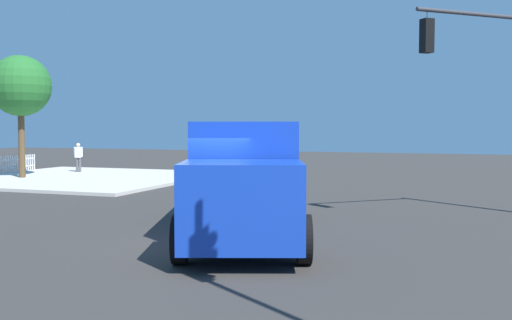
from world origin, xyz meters
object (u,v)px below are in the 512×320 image
object	(u,v)px
pedestrian_near_corner	(78,155)
shade_tree_near	(20,86)
delivery_truck	(246,176)
traffic_light_primary	(501,80)

from	to	relation	value
pedestrian_near_corner	shade_tree_near	distance (m)	5.52
delivery_truck	shade_tree_near	size ratio (longest dim) A/B	1.34
delivery_truck	pedestrian_near_corner	xyz separation A→B (m)	(-14.23, -15.73, -0.40)
delivery_truck	traffic_light_primary	world-z (taller)	traffic_light_primary
traffic_light_primary	shade_tree_near	xyz separation A→B (m)	(-5.03, -22.41, 0.67)
shade_tree_near	traffic_light_primary	bearing A→B (deg)	77.34
traffic_light_primary	shade_tree_near	size ratio (longest dim) A/B	1.00
traffic_light_primary	pedestrian_near_corner	distance (m)	23.99
shade_tree_near	pedestrian_near_corner	bearing A→B (deg)	174.07
delivery_truck	shade_tree_near	xyz separation A→B (m)	(-10.16, -16.16, 3.31)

